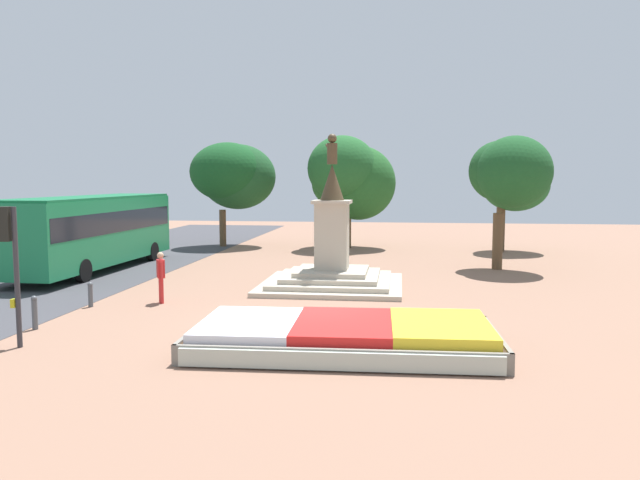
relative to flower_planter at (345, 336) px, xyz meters
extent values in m
plane|color=#8C6651|center=(-1.09, 1.73, -0.31)|extent=(81.87, 81.87, 0.00)
cube|color=#38281C|center=(-0.05, 0.05, -0.10)|extent=(6.96, 3.48, 0.42)
cube|color=gray|center=(0.01, -1.63, -0.08)|extent=(7.05, 0.33, 0.46)
cube|color=gray|center=(-0.10, 1.74, -0.08)|extent=(7.05, 0.33, 0.46)
cube|color=gray|center=(-3.52, -0.06, -0.08)|extent=(0.21, 3.47, 0.46)
cube|color=gray|center=(3.43, 0.17, -0.08)|extent=(0.21, 3.47, 0.46)
cube|color=white|center=(-2.26, -0.02, 0.21)|extent=(2.32, 3.14, 0.21)
cube|color=red|center=(-0.05, 0.05, 0.23)|extent=(2.32, 3.14, 0.24)
cube|color=yellow|center=(2.17, 0.13, 0.24)|extent=(2.32, 3.14, 0.26)
cube|color=#B2BCAD|center=(0.01, -1.68, -0.08)|extent=(6.71, 0.42, 0.38)
cube|color=#B3A894|center=(-1.22, 8.33, -0.23)|extent=(5.07, 5.07, 0.17)
cube|color=#B0A692|center=(-1.22, 8.33, -0.06)|extent=(4.24, 4.24, 0.17)
cube|color=#B3A994|center=(-1.22, 8.33, 0.10)|extent=(3.40, 3.40, 0.17)
cube|color=#B2A893|center=(-1.22, 8.33, 0.27)|extent=(2.57, 2.57, 0.17)
cube|color=#B2A893|center=(-1.22, 8.33, 1.54)|extent=(1.16, 1.16, 2.39)
cube|color=#B2A893|center=(-1.22, 8.33, 2.80)|extent=(1.37, 1.37, 0.12)
cone|color=#473823|center=(-1.22, 8.33, 3.50)|extent=(0.87, 0.87, 1.29)
cylinder|color=#473823|center=(-1.22, 8.33, 4.53)|extent=(0.37, 0.37, 0.75)
sphere|color=#473823|center=(-1.22, 8.33, 5.07)|extent=(0.33, 0.33, 0.33)
cylinder|color=#473823|center=(-1.33, 8.54, 4.68)|extent=(0.40, 0.61, 0.47)
cylinder|color=#2D2D33|center=(-7.60, -0.79, 1.34)|extent=(0.12, 0.12, 3.30)
cube|color=black|center=(-7.80, -0.82, 2.59)|extent=(0.28, 0.31, 0.80)
cylinder|color=#543E08|center=(-7.93, -0.84, 2.59)|extent=(0.05, 0.14, 0.14)
cylinder|color=#0D4211|center=(-7.93, -0.84, 2.32)|extent=(0.05, 0.14, 0.14)
cube|color=gold|center=(-7.70, -0.80, 0.74)|extent=(0.12, 0.17, 0.20)
cube|color=#197A47|center=(-11.88, 11.06, 1.41)|extent=(2.81, 10.75, 2.75)
cube|color=black|center=(-11.88, 11.06, 1.82)|extent=(2.82, 10.43, 0.88)
cube|color=#146139|center=(-11.88, 11.06, 2.83)|extent=(2.75, 10.53, 0.10)
cylinder|color=black|center=(-12.99, 14.56, 0.14)|extent=(0.30, 0.91, 0.90)
cylinder|color=black|center=(-10.62, 14.51, 0.14)|extent=(0.30, 0.91, 0.90)
cylinder|color=black|center=(-13.13, 8.14, 0.14)|extent=(0.30, 0.91, 0.90)
cylinder|color=black|center=(-10.75, 8.10, 0.14)|extent=(0.30, 0.91, 0.90)
cylinder|color=red|center=(-6.33, 4.75, 0.09)|extent=(0.13, 0.13, 0.81)
cylinder|color=red|center=(-6.25, 4.60, 0.09)|extent=(0.13, 0.13, 0.81)
cube|color=red|center=(-6.29, 4.67, 0.79)|extent=(0.38, 0.44, 0.58)
cylinder|color=red|center=(-6.41, 4.89, 0.76)|extent=(0.09, 0.09, 0.55)
cylinder|color=red|center=(-6.18, 4.46, 0.76)|extent=(0.09, 0.09, 0.55)
sphere|color=tan|center=(-6.29, 4.67, 1.21)|extent=(0.21, 0.21, 0.21)
cylinder|color=#4C5156|center=(-8.25, 0.89, 0.08)|extent=(0.14, 0.14, 0.78)
sphere|color=#4C5156|center=(-8.25, 0.89, 0.51)|extent=(0.16, 0.16, 0.16)
cylinder|color=#4C5156|center=(-8.22, 3.80, 0.02)|extent=(0.14, 0.14, 0.66)
sphere|color=#4C5156|center=(-8.22, 3.80, 0.39)|extent=(0.16, 0.16, 0.16)
cylinder|color=brown|center=(6.63, 20.51, 0.97)|extent=(0.46, 0.46, 2.57)
ellipsoid|color=#275B28|center=(7.04, 20.33, 3.99)|extent=(2.83, 3.02, 2.25)
ellipsoid|color=#205929|center=(7.32, 21.13, 3.72)|extent=(2.70, 2.84, 2.18)
ellipsoid|color=#205B2B|center=(7.37, 20.62, 3.31)|extent=(3.56, 3.71, 2.84)
cylinder|color=brown|center=(5.47, 13.75, 0.92)|extent=(0.44, 0.44, 2.46)
ellipsoid|color=#1C4C23|center=(5.53, 13.95, 3.97)|extent=(2.69, 2.73, 2.65)
ellipsoid|color=#1A4D23|center=(6.00, 13.26, 3.92)|extent=(3.15, 3.42, 3.05)
cylinder|color=brown|center=(-1.79, 21.39, 0.81)|extent=(0.49, 0.49, 2.24)
ellipsoid|color=#215A28|center=(-2.00, 20.73, 4.21)|extent=(3.89, 3.93, 3.65)
ellipsoid|color=#245C28|center=(-1.80, 21.71, 3.35)|extent=(4.09, 3.90, 3.12)
ellipsoid|color=#225925|center=(-1.15, 21.39, 3.40)|extent=(4.23, 3.89, 4.20)
cylinder|color=brown|center=(-9.04, 21.17, 0.76)|extent=(0.39, 0.39, 2.15)
ellipsoid|color=#1C4B25|center=(-8.20, 21.58, 3.75)|extent=(4.43, 3.92, 3.79)
ellipsoid|color=#174A20|center=(-8.69, 21.14, 4.03)|extent=(4.38, 4.08, 3.40)
ellipsoid|color=#174921|center=(-8.23, 21.29, 3.79)|extent=(3.49, 3.39, 2.87)
camera|label=1|loc=(1.22, -14.08, 3.63)|focal=35.00mm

